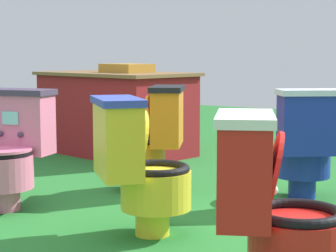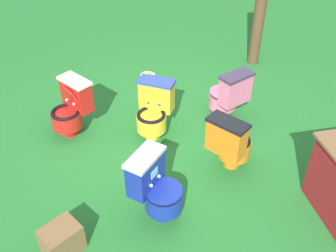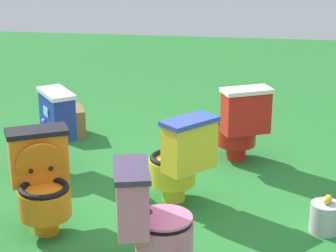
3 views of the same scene
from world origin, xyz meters
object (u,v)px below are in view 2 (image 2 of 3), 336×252
at_px(toilet_pink, 228,95).
at_px(lemon_bucket, 148,81).
at_px(toilet_red, 71,107).
at_px(toilet_yellow, 154,109).
at_px(small_crate, 62,240).
at_px(toilet_orange, 231,143).
at_px(wooden_post, 260,11).
at_px(toilet_blue, 156,187).

relative_size(toilet_pink, lemon_bucket, 2.63).
bearing_deg(toilet_pink, toilet_red, 151.67).
xyz_separation_m(toilet_yellow, small_crate, (1.40, 1.29, -0.23)).
bearing_deg(toilet_pink, toilet_orange, -132.29).
relative_size(toilet_orange, wooden_post, 0.41).
bearing_deg(lemon_bucket, toilet_pink, 120.74).
distance_m(small_crate, lemon_bucket, 2.94).
distance_m(toilet_blue, wooden_post, 3.63).
distance_m(toilet_pink, toilet_orange, 0.98).
height_order(toilet_orange, wooden_post, wooden_post).
height_order(toilet_yellow, wooden_post, wooden_post).
bearing_deg(toilet_red, toilet_blue, 170.52).
xyz_separation_m(toilet_blue, lemon_bucket, (-0.78, -2.31, -0.25)).
xyz_separation_m(toilet_pink, wooden_post, (-1.22, -1.23, 0.51)).
height_order(toilet_pink, toilet_orange, same).
distance_m(toilet_red, toilet_blue, 1.73).
relative_size(toilet_orange, small_crate, 2.18).
height_order(toilet_yellow, toilet_blue, same).
relative_size(toilet_yellow, wooden_post, 0.41).
bearing_deg(small_crate, wooden_post, -145.94).
distance_m(wooden_post, small_crate, 4.44).
distance_m(toilet_pink, toilet_blue, 1.87).
height_order(small_crate, lemon_bucket, small_crate).
relative_size(toilet_orange, toilet_red, 1.00).
distance_m(toilet_blue, small_crate, 0.97).
bearing_deg(wooden_post, toilet_orange, 51.06).
xyz_separation_m(toilet_orange, toilet_red, (1.47, -1.36, 0.00)).
height_order(toilet_yellow, toilet_red, same).
height_order(toilet_orange, toilet_red, same).
distance_m(toilet_red, lemon_bucket, 1.43).
relative_size(small_crate, lemon_bucket, 1.21).
height_order(toilet_blue, lemon_bucket, toilet_blue).
xyz_separation_m(toilet_blue, small_crate, (0.94, 0.07, -0.22)).
xyz_separation_m(toilet_red, wooden_post, (-3.15, -0.72, 0.51)).
bearing_deg(toilet_yellow, wooden_post, -110.47).
height_order(toilet_red, lemon_bucket, toilet_red).
bearing_deg(toilet_pink, toilet_blue, -155.44).
bearing_deg(toilet_red, small_crate, 139.39).
height_order(toilet_red, wooden_post, wooden_post).
bearing_deg(wooden_post, toilet_red, 12.91).
height_order(toilet_yellow, small_crate, toilet_yellow).
bearing_deg(lemon_bucket, small_crate, 54.12).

